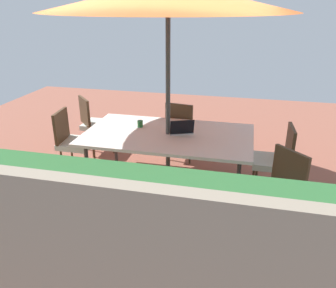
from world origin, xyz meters
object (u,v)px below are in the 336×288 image
Objects in this scene: chair_northwest at (278,190)px; chair_south at (182,127)px; chair_southeast at (94,122)px; laptop at (181,130)px; dining_table at (168,136)px; cup at (140,124)px; chair_west at (276,158)px; chair_east at (72,139)px.

chair_south is (1.38, -1.68, 0.00)m from chair_northwest.
laptop is (-1.62, 0.74, 0.26)m from chair_southeast.
dining_table is 1.66m from chair_southeast.
cup reaches higher than dining_table.
chair_west is at bearing 157.63° from chair_south.
chair_west is 1.90m from cup.
chair_southeast reaches higher than dining_table.
chair_northwest is at bearing 149.40° from dining_table.
chair_east is at bearing -92.48° from chair_west.
chair_east is 1.03m from cup.
chair_east is (-0.02, 0.80, 0.00)m from chair_southeast.
dining_table is 0.87m from chair_south.
chair_west is at bearing -95.35° from chair_east.
chair_east is 1.00× the size of chair_northwest.
chair_northwest is 1.54m from laptop.
chair_northwest is 2.51× the size of laptop.
chair_southeast is at bearing -164.32° from chair_northwest.
laptop is at bearing -94.67° from chair_west.
chair_east is at bearing 138.23° from chair_southeast.
chair_southeast is 2.99m from chair_west.
cup is at bearing -163.18° from chair_northwest.
chair_southeast is 1.80m from laptop.
chair_east reaches higher than dining_table.
chair_east is at bearing -150.85° from chair_northwest.
chair_west is at bearing -148.30° from chair_southeast.
dining_table is 2.30× the size of chair_east.
chair_northwest is 2.12m from cup.
chair_northwest reaches higher than cup.
chair_southeast is 1.21m from cup.
chair_southeast is 1.48m from chair_south.
chair_southeast is 3.28m from chair_northwest.
chair_northwest and laptop have the same top height.
chair_west is (-2.88, 0.77, 0.00)m from chair_southeast.
chair_west is 1.29m from laptop.
chair_southeast is at bearing -4.40° from chair_east.
chair_west and chair_northwest have the same top height.
chair_south is at bearing -123.92° from chair_west.
dining_table is 1.44m from chair_east.
dining_table is 1.64m from chair_northwest.
chair_east is 2.51× the size of laptop.
cup is at bearing -164.84° from chair_southeast.
chair_east and laptop have the same top height.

